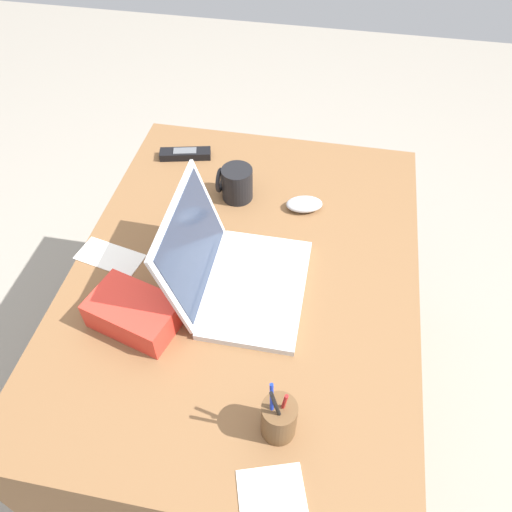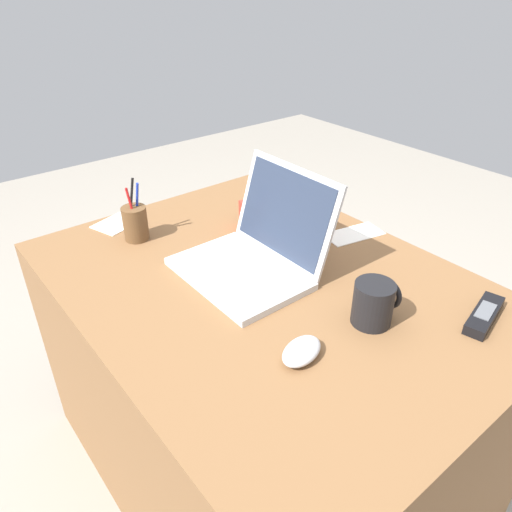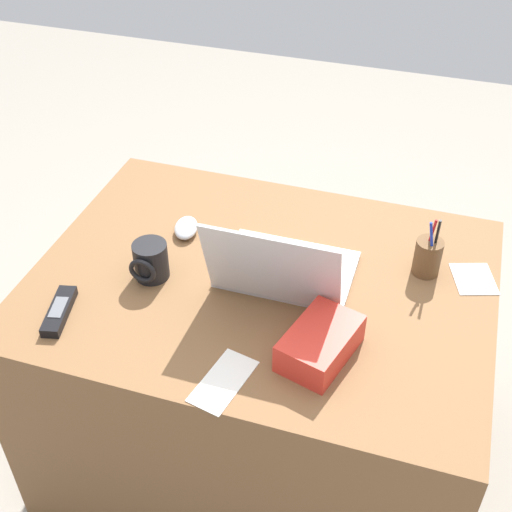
{
  "view_description": "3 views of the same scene",
  "coord_description": "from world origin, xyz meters",
  "px_view_note": "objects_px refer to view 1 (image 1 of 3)",
  "views": [
    {
      "loc": [
        -0.8,
        -0.18,
        1.68
      ],
      "look_at": [
        0.02,
        -0.03,
        0.74
      ],
      "focal_mm": 35.36,
      "sensor_mm": 36.0,
      "label": 1
    },
    {
      "loc": [
        0.76,
        -0.64,
        1.38
      ],
      "look_at": [
        -0.02,
        -0.01,
        0.77
      ],
      "focal_mm": 33.93,
      "sensor_mm": 36.0,
      "label": 2
    },
    {
      "loc": [
        -0.38,
        1.25,
        1.84
      ],
      "look_at": [
        0.02,
        -0.01,
        0.76
      ],
      "focal_mm": 47.58,
      "sensor_mm": 36.0,
      "label": 3
    }
  ],
  "objects_px": {
    "cordless_phone": "(185,154)",
    "snack_bag": "(134,313)",
    "computer_mouse": "(304,204)",
    "coffee_mug_white": "(236,183)",
    "pen_holder": "(279,419)",
    "laptop": "(235,273)"
  },
  "relations": [
    {
      "from": "computer_mouse",
      "to": "pen_holder",
      "type": "xyz_separation_m",
      "value": [
        -0.65,
        -0.03,
        0.04
      ]
    },
    {
      "from": "coffee_mug_white",
      "to": "cordless_phone",
      "type": "height_order",
      "value": "coffee_mug_white"
    },
    {
      "from": "snack_bag",
      "to": "computer_mouse",
      "type": "bearing_deg",
      "value": -36.1
    },
    {
      "from": "laptop",
      "to": "cordless_phone",
      "type": "xyz_separation_m",
      "value": [
        0.48,
        0.27,
        -0.04
      ]
    },
    {
      "from": "laptop",
      "to": "computer_mouse",
      "type": "distance_m",
      "value": 0.34
    },
    {
      "from": "laptop",
      "to": "cordless_phone",
      "type": "bearing_deg",
      "value": 29.18
    },
    {
      "from": "coffee_mug_white",
      "to": "laptop",
      "type": "bearing_deg",
      "value": -167.96
    },
    {
      "from": "computer_mouse",
      "to": "snack_bag",
      "type": "height_order",
      "value": "snack_bag"
    },
    {
      "from": "laptop",
      "to": "snack_bag",
      "type": "distance_m",
      "value": 0.25
    },
    {
      "from": "snack_bag",
      "to": "cordless_phone",
      "type": "bearing_deg",
      "value": 5.72
    },
    {
      "from": "coffee_mug_white",
      "to": "cordless_phone",
      "type": "distance_m",
      "value": 0.25
    },
    {
      "from": "laptop",
      "to": "snack_bag",
      "type": "bearing_deg",
      "value": 125.47
    },
    {
      "from": "laptop",
      "to": "computer_mouse",
      "type": "xyz_separation_m",
      "value": [
        0.31,
        -0.13,
        -0.04
      ]
    },
    {
      "from": "laptop",
      "to": "pen_holder",
      "type": "relative_size",
      "value": 1.89
    },
    {
      "from": "cordless_phone",
      "to": "snack_bag",
      "type": "height_order",
      "value": "snack_bag"
    },
    {
      "from": "pen_holder",
      "to": "coffee_mug_white",
      "type": "bearing_deg",
      "value": 19.05
    },
    {
      "from": "computer_mouse",
      "to": "snack_bag",
      "type": "relative_size",
      "value": 0.52
    },
    {
      "from": "coffee_mug_white",
      "to": "snack_bag",
      "type": "bearing_deg",
      "value": 164.05
    },
    {
      "from": "coffee_mug_white",
      "to": "pen_holder",
      "type": "height_order",
      "value": "pen_holder"
    },
    {
      "from": "computer_mouse",
      "to": "coffee_mug_white",
      "type": "relative_size",
      "value": 1.03
    },
    {
      "from": "coffee_mug_white",
      "to": "pen_holder",
      "type": "bearing_deg",
      "value": -160.95
    },
    {
      "from": "snack_bag",
      "to": "laptop",
      "type": "bearing_deg",
      "value": -54.53
    }
  ]
}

